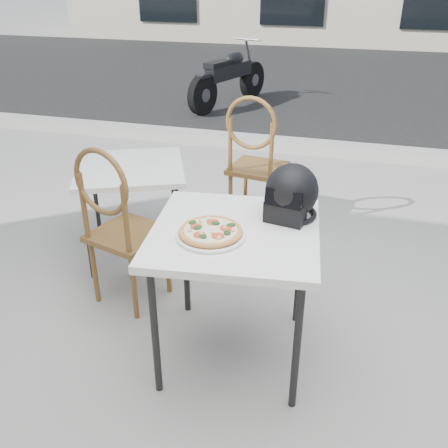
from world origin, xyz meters
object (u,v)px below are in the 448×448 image
(cafe_table_side, at_px, (131,174))
(pizza, at_px, (211,231))
(motorcycle, at_px, (229,78))
(cafe_chair_main, at_px, (255,155))
(cafe_chair_side, at_px, (118,220))
(plate, at_px, (211,235))
(helmet, at_px, (291,194))
(cafe_table_main, at_px, (235,242))

(cafe_table_side, bearing_deg, pizza, -47.50)
(motorcycle, bearing_deg, cafe_chair_main, -52.19)
(cafe_table_side, bearing_deg, cafe_chair_side, -71.99)
(plate, height_order, cafe_chair_side, cafe_chair_side)
(cafe_chair_side, bearing_deg, plate, 168.50)
(plate, relative_size, helmet, 1.11)
(pizza, height_order, cafe_chair_main, cafe_chair_main)
(cafe_chair_side, bearing_deg, pizza, 168.52)
(plate, bearing_deg, cafe_table_main, 48.77)
(plate, distance_m, cafe_table_side, 1.28)
(plate, bearing_deg, cafe_chair_side, 151.97)
(cafe_table_main, xyz_separation_m, plate, (-0.09, -0.10, 0.08))
(helmet, height_order, motorcycle, helmet)
(plate, relative_size, cafe_table_side, 0.38)
(helmet, relative_size, cafe_table_side, 0.34)
(helmet, xyz_separation_m, cafe_chair_side, (-0.99, 0.04, -0.30))
(cafe_table_main, distance_m, helmet, 0.36)
(cafe_table_side, xyz_separation_m, motorcycle, (-0.48, 4.32, -0.21))
(cafe_table_main, relative_size, cafe_chair_main, 0.83)
(cafe_chair_side, height_order, motorcycle, cafe_chair_side)
(cafe_chair_side, bearing_deg, motorcycle, -65.72)
(pizza, bearing_deg, helmet, 44.68)
(helmet, height_order, cafe_table_side, helmet)
(cafe_chair_main, height_order, cafe_table_side, cafe_chair_main)
(pizza, xyz_separation_m, cafe_chair_main, (-0.14, 1.60, -0.20))
(pizza, bearing_deg, cafe_chair_main, 95.10)
(cafe_chair_main, bearing_deg, cafe_table_main, 107.01)
(cafe_table_side, distance_m, cafe_chair_side, 0.61)
(cafe_table_main, distance_m, cafe_chair_side, 0.81)
(cafe_table_main, distance_m, plate, 0.16)
(cafe_table_main, xyz_separation_m, cafe_chair_side, (-0.76, 0.25, -0.11))
(plate, height_order, cafe_table_side, plate)
(cafe_chair_side, bearing_deg, cafe_table_side, -55.46)
(plate, distance_m, helmet, 0.46)
(cafe_chair_side, bearing_deg, cafe_chair_main, -96.37)
(cafe_chair_main, height_order, cafe_chair_side, cafe_chair_main)
(cafe_chair_main, bearing_deg, pizza, 103.29)
(helmet, distance_m, cafe_chair_main, 1.40)
(plate, height_order, cafe_chair_main, cafe_chair_main)
(cafe_chair_side, relative_size, motorcycle, 0.59)
(cafe_table_main, xyz_separation_m, helmet, (0.23, 0.21, 0.19))
(pizza, bearing_deg, cafe_chair_side, 151.99)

